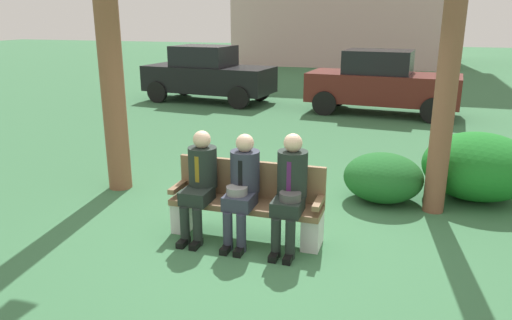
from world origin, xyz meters
TOP-DOWN VIEW (x-y plane):
  - ground_plane at (0.00, 0.00)m, footprint 80.00×80.00m
  - park_bench at (-0.16, -0.02)m, footprint 1.80×0.44m
  - seated_man_left at (-0.71, -0.15)m, footprint 0.34×0.72m
  - seated_man_middle at (-0.18, -0.15)m, footprint 0.34×0.72m
  - seated_man_right at (0.38, -0.15)m, footprint 0.34×0.72m
  - shrub_near_bench at (2.59, 2.16)m, footprint 1.54×1.41m
  - shrub_mid_lawn at (1.31, 1.64)m, footprint 1.11×1.02m
  - parked_car_near at (-4.32, 8.62)m, footprint 4.03×2.02m
  - parked_car_far at (0.85, 8.22)m, footprint 4.02×1.97m

SIDE VIEW (x-z plane):
  - ground_plane at x=0.00m, z-range 0.00..0.00m
  - shrub_mid_lawn at x=1.31m, z-range 0.00..0.69m
  - park_bench at x=-0.16m, z-range -0.03..0.87m
  - shrub_near_bench at x=2.59m, z-range 0.00..0.96m
  - seated_man_middle at x=-0.18m, z-range 0.07..1.34m
  - seated_man_left at x=-0.71m, z-range 0.08..1.34m
  - seated_man_right at x=0.38m, z-range 0.07..1.38m
  - parked_car_near at x=-4.32m, z-range 0.00..1.68m
  - parked_car_far at x=0.85m, z-range 0.00..1.68m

